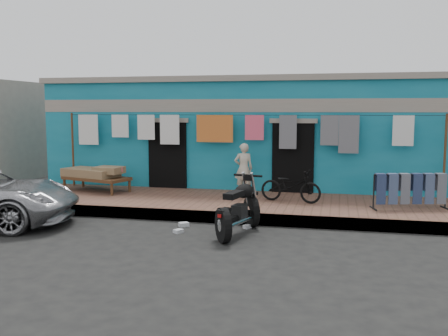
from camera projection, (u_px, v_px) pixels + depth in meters
ground at (200, 241)px, 9.29m from camera, size 80.00×80.00×0.00m
sidewalk at (233, 205)px, 12.18m from camera, size 28.00×3.00×0.25m
curb at (219, 217)px, 10.77m from camera, size 28.00×0.10×0.25m
building at (259, 134)px, 15.85m from camera, size 12.20×5.20×3.36m
clothesline at (231, 133)px, 13.26m from camera, size 10.06×0.06×2.10m
seated_person at (244, 169)px, 13.00m from camera, size 0.55×0.45×1.33m
bicycle at (291, 182)px, 11.86m from camera, size 1.55×0.83×0.95m
motorcycle at (238, 206)px, 9.76m from camera, size 1.33×2.00×1.13m
charpoy at (97, 179)px, 13.48m from camera, size 2.43×1.96×0.65m
jeans_rack at (410, 191)px, 11.04m from camera, size 1.87×1.18×0.82m
litter_a at (184, 225)px, 10.46m from camera, size 0.25×0.24×0.09m
litter_b at (247, 227)px, 10.29m from camera, size 0.18×0.19×0.08m
litter_c at (178, 231)px, 9.92m from camera, size 0.21×0.22×0.07m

